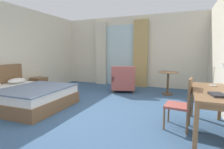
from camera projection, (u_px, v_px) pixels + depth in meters
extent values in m
cube|color=#38567A|center=(88.00, 114.00, 3.98)|extent=(6.25, 7.58, 0.10)
cube|color=beige|center=(131.00, 51.00, 7.04)|extent=(5.85, 0.12, 2.80)
cube|color=silver|center=(121.00, 56.00, 7.13)|extent=(1.27, 0.02, 2.46)
cube|color=beige|center=(101.00, 54.00, 7.35)|extent=(0.47, 0.10, 2.61)
cube|color=tan|center=(140.00, 54.00, 6.72)|extent=(0.55, 0.10, 2.61)
cube|color=brown|center=(26.00, 101.00, 4.34)|extent=(2.11, 1.72, 0.30)
cube|color=white|center=(26.00, 91.00, 4.31)|extent=(2.05, 1.67, 0.19)
cube|color=slate|center=(36.00, 88.00, 4.18)|extent=(1.41, 1.69, 0.03)
ellipsoid|color=white|center=(17.00, 81.00, 4.92)|extent=(0.36, 0.52, 0.15)
cube|color=brown|center=(39.00, 85.00, 5.90)|extent=(0.41, 0.42, 0.51)
cube|color=brown|center=(34.00, 83.00, 5.69)|extent=(0.35, 0.01, 0.12)
cube|color=brown|center=(212.00, 91.00, 2.82)|extent=(0.61, 1.58, 0.04)
cube|color=brown|center=(212.00, 95.00, 2.82)|extent=(0.56, 1.50, 0.08)
cube|color=brown|center=(220.00, 103.00, 3.45)|extent=(0.06, 0.06, 0.71)
cube|color=brown|center=(196.00, 129.00, 2.28)|extent=(0.06, 0.06, 0.71)
cube|color=brown|center=(192.00, 100.00, 3.65)|extent=(0.06, 0.06, 0.71)
cube|color=#9E4C47|center=(178.00, 106.00, 3.08)|extent=(0.47, 0.49, 0.04)
cube|color=brown|center=(190.00, 92.00, 2.96)|extent=(0.09, 0.42, 0.49)
cylinder|color=brown|center=(169.00, 112.00, 3.37)|extent=(0.04, 0.04, 0.39)
cylinder|color=brown|center=(164.00, 119.00, 3.03)|extent=(0.04, 0.04, 0.39)
cylinder|color=brown|center=(189.00, 116.00, 3.19)|extent=(0.04, 0.04, 0.39)
cylinder|color=brown|center=(187.00, 123.00, 2.85)|extent=(0.04, 0.04, 0.39)
cylinder|color=#B7B2A8|center=(213.00, 86.00, 3.18)|extent=(0.14, 0.14, 0.02)
cylinder|color=#B7B2A8|center=(214.00, 76.00, 3.16)|extent=(0.02, 0.02, 0.34)
cone|color=#B7B2A8|center=(223.00, 66.00, 3.04)|extent=(0.19, 0.17, 0.17)
cube|color=#232328|center=(218.00, 95.00, 2.46)|extent=(0.23, 0.30, 0.03)
cube|color=#9E4C47|center=(123.00, 84.00, 6.01)|extent=(0.95, 0.91, 0.31)
cube|color=#9E4C47|center=(123.00, 74.00, 5.66)|extent=(0.78, 0.34, 0.50)
cube|color=#9E4C47|center=(133.00, 78.00, 5.95)|extent=(0.30, 0.72, 0.16)
cube|color=#9E4C47|center=(114.00, 77.00, 6.01)|extent=(0.30, 0.72, 0.16)
cylinder|color=#4C3D2D|center=(133.00, 88.00, 6.30)|extent=(0.04, 0.04, 0.10)
cylinder|color=#4C3D2D|center=(115.00, 88.00, 6.37)|extent=(0.04, 0.04, 0.10)
cylinder|color=#4C3D2D|center=(133.00, 92.00, 5.71)|extent=(0.04, 0.04, 0.10)
cylinder|color=#4C3D2D|center=(113.00, 92.00, 5.77)|extent=(0.04, 0.04, 0.10)
cylinder|color=brown|center=(168.00, 72.00, 5.52)|extent=(0.63, 0.63, 0.03)
cylinder|color=brown|center=(168.00, 84.00, 5.56)|extent=(0.07, 0.07, 0.71)
cylinder|color=brown|center=(167.00, 94.00, 5.61)|extent=(0.34, 0.34, 0.02)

